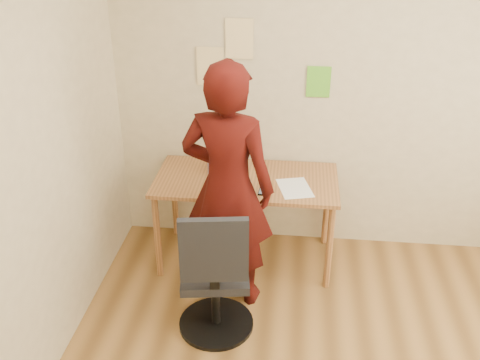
# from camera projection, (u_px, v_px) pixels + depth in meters

# --- Properties ---
(room) EXTENTS (3.58, 3.58, 2.78)m
(room) POSITION_uv_depth(u_px,v_px,m) (358.00, 205.00, 2.54)
(room) COLOR brown
(room) RESTS_ON ground
(desk) EXTENTS (1.40, 0.70, 0.74)m
(desk) POSITION_uv_depth(u_px,v_px,m) (246.00, 188.00, 4.14)
(desk) COLOR #A16737
(desk) RESTS_ON ground
(laptop) EXTENTS (0.37, 0.35, 0.21)m
(laptop) POSITION_uv_depth(u_px,v_px,m) (228.00, 170.00, 4.11)
(laptop) COLOR #BBBBC2
(laptop) RESTS_ON desk
(paper_sheet) EXTENTS (0.30, 0.36, 0.00)m
(paper_sheet) POSITION_uv_depth(u_px,v_px,m) (295.00, 188.00, 3.96)
(paper_sheet) COLOR white
(paper_sheet) RESTS_ON desk
(phone) EXTENTS (0.07, 0.12, 0.01)m
(phone) POSITION_uv_depth(u_px,v_px,m) (263.00, 191.00, 3.91)
(phone) COLOR black
(phone) RESTS_ON desk
(wall_note_left) EXTENTS (0.21, 0.00, 0.30)m
(wall_note_left) POSITION_uv_depth(u_px,v_px,m) (210.00, 66.00, 4.09)
(wall_note_left) COLOR #F3D391
(wall_note_left) RESTS_ON room
(wall_note_mid) EXTENTS (0.21, 0.00, 0.30)m
(wall_note_mid) POSITION_uv_depth(u_px,v_px,m) (239.00, 39.00, 3.97)
(wall_note_mid) COLOR #F3D391
(wall_note_mid) RESTS_ON room
(wall_note_right) EXTENTS (0.18, 0.00, 0.24)m
(wall_note_right) POSITION_uv_depth(u_px,v_px,m) (318.00, 82.00, 4.05)
(wall_note_right) COLOR #63C22B
(wall_note_right) RESTS_ON room
(office_chair) EXTENTS (0.52, 0.52, 1.00)m
(office_chair) POSITION_uv_depth(u_px,v_px,m) (215.00, 282.00, 3.48)
(office_chair) COLOR black
(office_chair) RESTS_ON ground
(person) EXTENTS (0.72, 0.55, 1.79)m
(person) POSITION_uv_depth(u_px,v_px,m) (228.00, 188.00, 3.64)
(person) COLOR #390A07
(person) RESTS_ON ground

